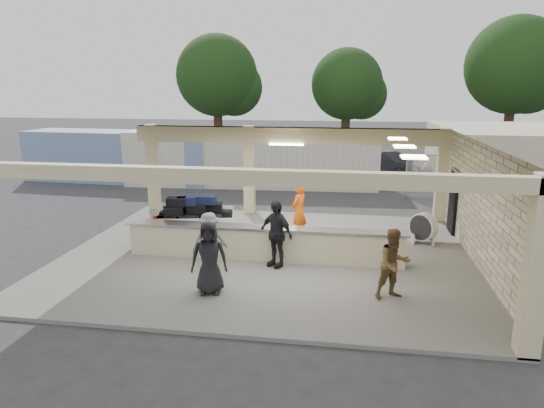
% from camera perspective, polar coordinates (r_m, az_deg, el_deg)
% --- Properties ---
extents(ground, '(120.00, 120.00, 0.00)m').
position_cam_1_polar(ground, '(14.79, -0.63, -6.17)').
color(ground, '#2B2C2E').
rests_on(ground, ground).
extents(pavilion, '(12.01, 10.00, 3.55)m').
position_cam_1_polar(pavilion, '(14.99, 0.58, -0.50)').
color(pavilion, slate).
rests_on(pavilion, ground).
extents(baggage_counter, '(8.20, 0.58, 0.98)m').
position_cam_1_polar(baggage_counter, '(14.13, -0.98, -4.61)').
color(baggage_counter, beige).
rests_on(baggage_counter, pavilion).
extents(luggage_cart, '(2.86, 2.13, 1.50)m').
position_cam_1_polar(luggage_cart, '(15.82, -9.37, -1.46)').
color(luggage_cart, silver).
rests_on(luggage_cart, pavilion).
extents(drum_fan, '(0.86, 0.85, 1.01)m').
position_cam_1_polar(drum_fan, '(16.23, 17.38, -2.62)').
color(drum_fan, silver).
rests_on(drum_fan, pavilion).
extents(baggage_handler, '(0.63, 0.78, 1.87)m').
position_cam_1_polar(baggage_handler, '(15.92, 3.19, -0.84)').
color(baggage_handler, '#FF630D').
rests_on(baggage_handler, pavilion).
extents(passenger_a, '(0.91, 0.68, 1.71)m').
position_cam_1_polar(passenger_a, '(11.84, 14.14, -6.84)').
color(passenger_a, brown).
rests_on(passenger_a, pavilion).
extents(passenger_b, '(1.16, 0.95, 1.90)m').
position_cam_1_polar(passenger_b, '(13.44, 0.46, -3.50)').
color(passenger_b, black).
rests_on(passenger_b, pavilion).
extents(passenger_c, '(1.02, 0.93, 1.59)m').
position_cam_1_polar(passenger_c, '(13.45, -7.36, -4.30)').
color(passenger_c, '#525258').
rests_on(passenger_c, pavilion).
extents(passenger_d, '(0.93, 0.52, 1.81)m').
position_cam_1_polar(passenger_d, '(11.84, -7.40, -6.27)').
color(passenger_d, black).
rests_on(passenger_d, pavilion).
extents(car_white_a, '(5.67, 3.17, 1.55)m').
position_cam_1_polar(car_white_a, '(27.26, 22.16, 3.70)').
color(car_white_a, silver).
rests_on(car_white_a, ground).
extents(car_white_b, '(4.51, 2.06, 1.38)m').
position_cam_1_polar(car_white_b, '(29.51, 25.00, 3.95)').
color(car_white_b, silver).
rests_on(car_white_b, ground).
extents(car_dark, '(3.91, 3.62, 1.32)m').
position_cam_1_polar(car_dark, '(29.16, 13.72, 4.68)').
color(car_dark, black).
rests_on(car_dark, ground).
extents(container_white, '(12.95, 3.16, 2.78)m').
position_cam_1_polar(container_white, '(25.16, -2.41, 5.37)').
color(container_white, silver).
rests_on(container_white, ground).
extents(container_blue, '(10.44, 3.08, 2.68)m').
position_cam_1_polar(container_blue, '(27.59, -17.43, 5.38)').
color(container_blue, '#7490BA').
rests_on(container_blue, ground).
extents(tree_left, '(6.60, 6.30, 9.00)m').
position_cam_1_polar(tree_left, '(39.18, -5.97, 14.43)').
color(tree_left, '#382619').
rests_on(tree_left, ground).
extents(tree_mid, '(6.00, 5.60, 8.00)m').
position_cam_1_polar(tree_mid, '(39.87, 9.27, 13.41)').
color(tree_mid, '#382619').
rests_on(tree_mid, ground).
extents(tree_right, '(7.20, 7.00, 10.00)m').
position_cam_1_polar(tree_right, '(40.69, 27.01, 13.92)').
color(tree_right, '#382619').
rests_on(tree_right, ground).
extents(adjacent_building, '(6.00, 8.00, 3.20)m').
position_cam_1_polar(adjacent_building, '(25.00, 25.66, 4.46)').
color(adjacent_building, beige).
rests_on(adjacent_building, ground).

